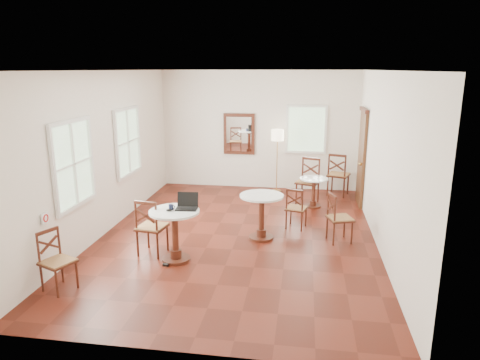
% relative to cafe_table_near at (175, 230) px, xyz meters
% --- Properties ---
extents(ground, '(7.00, 7.00, 0.00)m').
position_rel_cafe_table_near_xyz_m(ground, '(0.83, 1.20, -0.53)').
color(ground, '#55190E').
rests_on(ground, ground).
extents(room_shell, '(5.02, 7.02, 3.01)m').
position_rel_cafe_table_near_xyz_m(room_shell, '(0.77, 1.48, 1.36)').
color(room_shell, white).
rests_on(room_shell, ground).
extents(cafe_table_near, '(0.80, 0.80, 0.85)m').
position_rel_cafe_table_near_xyz_m(cafe_table_near, '(0.00, 0.00, 0.00)').
color(cafe_table_near, '#481E12').
rests_on(cafe_table_near, ground).
extents(cafe_table_mid, '(0.79, 0.79, 0.83)m').
position_rel_cafe_table_near_xyz_m(cafe_table_mid, '(1.28, 1.14, -0.01)').
color(cafe_table_mid, '#481E12').
rests_on(cafe_table_mid, ground).
extents(cafe_table_back, '(0.63, 0.63, 0.67)m').
position_rel_cafe_table_near_xyz_m(cafe_table_back, '(2.24, 3.19, -0.11)').
color(cafe_table_back, '#481E12').
rests_on(cafe_table_back, ground).
extents(chair_near_a, '(0.51, 0.51, 0.97)m').
position_rel_cafe_table_near_xyz_m(chair_near_a, '(-0.46, 0.18, -0.04)').
color(chair_near_a, '#481E12').
rests_on(chair_near_a, ground).
extents(chair_near_b, '(0.52, 0.52, 0.87)m').
position_rel_cafe_table_near_xyz_m(chair_near_b, '(-1.35, -1.18, -0.09)').
color(chair_near_b, '#481E12').
rests_on(chair_near_b, ground).
extents(chair_mid_a, '(0.46, 0.46, 0.82)m').
position_rel_cafe_table_near_xyz_m(chair_mid_a, '(1.89, 1.78, -0.12)').
color(chair_mid_a, '#481E12').
rests_on(chair_mid_a, ground).
extents(chair_mid_b, '(0.52, 0.52, 0.90)m').
position_rel_cafe_table_near_xyz_m(chair_mid_b, '(2.65, 1.21, -0.08)').
color(chair_mid_b, '#481E12').
rests_on(chair_mid_b, ground).
extents(chair_back_a, '(0.62, 0.62, 1.05)m').
position_rel_cafe_table_near_xyz_m(chair_back_a, '(2.84, 4.22, -0.00)').
color(chair_back_a, '#481E12').
rests_on(chair_back_a, ground).
extents(chair_back_b, '(0.61, 0.61, 1.04)m').
position_rel_cafe_table_near_xyz_m(chair_back_b, '(2.11, 3.47, -0.01)').
color(chair_back_b, '#481E12').
rests_on(chair_back_b, ground).
extents(floor_lamp, '(0.31, 0.31, 1.58)m').
position_rel_cafe_table_near_xyz_m(floor_lamp, '(1.34, 4.35, 0.81)').
color(floor_lamp, '#BF8C3F').
rests_on(floor_lamp, ground).
extents(laptop, '(0.36, 0.31, 0.24)m').
position_rel_cafe_table_near_xyz_m(laptop, '(0.17, 0.15, 0.38)').
color(laptop, black).
rests_on(laptop, cafe_table_near).
extents(mouse, '(0.11, 0.09, 0.04)m').
position_rel_cafe_table_near_xyz_m(mouse, '(-0.07, -0.05, 0.34)').
color(mouse, black).
rests_on(mouse, cafe_table_near).
extents(navy_mug, '(0.11, 0.07, 0.08)m').
position_rel_cafe_table_near_xyz_m(navy_mug, '(-0.06, 0.04, 0.37)').
color(navy_mug, '#0F1433').
rests_on(navy_mug, cafe_table_near).
extents(water_glass, '(0.06, 0.06, 0.09)m').
position_rel_cafe_table_near_xyz_m(water_glass, '(-0.03, 0.01, 0.37)').
color(water_glass, white).
rests_on(water_glass, cafe_table_near).
extents(power_adapter, '(0.09, 0.05, 0.04)m').
position_rel_cafe_table_near_xyz_m(power_adapter, '(-0.10, -0.24, -0.51)').
color(power_adapter, black).
rests_on(power_adapter, ground).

